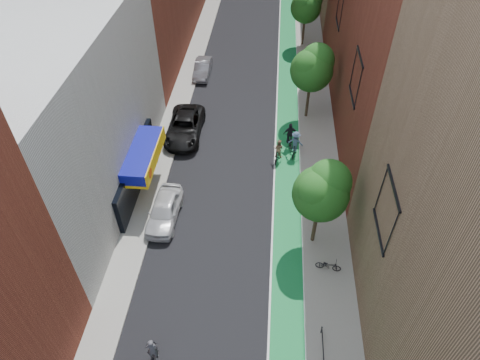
% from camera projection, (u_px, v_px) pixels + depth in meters
% --- Properties ---
extents(bike_lane, '(2.00, 68.00, 0.01)m').
position_uv_depth(bike_lane, '(288.00, 104.00, 39.54)').
color(bike_lane, '#14743B').
rests_on(bike_lane, ground).
extents(sidewalk_left, '(2.00, 68.00, 0.15)m').
position_uv_depth(sidewalk_left, '(181.00, 98.00, 40.08)').
color(sidewalk_left, gray).
rests_on(sidewalk_left, ground).
extents(sidewalk_right, '(3.00, 68.00, 0.15)m').
position_uv_depth(sidewalk_right, '(315.00, 104.00, 39.34)').
color(sidewalk_right, gray).
rests_on(sidewalk_right, ground).
extents(building_left_white, '(8.00, 20.00, 12.00)m').
position_uv_depth(building_left_white, '(62.00, 117.00, 27.62)').
color(building_left_white, silver).
rests_on(building_left_white, ground).
extents(tree_near, '(3.40, 3.36, 6.42)m').
position_uv_depth(tree_near, '(322.00, 190.00, 24.68)').
color(tree_near, '#332619').
rests_on(tree_near, ground).
extents(tree_mid, '(3.55, 3.53, 6.74)m').
position_uv_depth(tree_mid, '(313.00, 67.00, 34.65)').
color(tree_mid, '#332619').
rests_on(tree_mid, ground).
extents(tree_far, '(3.30, 3.25, 6.21)m').
position_uv_depth(tree_far, '(307.00, 5.00, 45.05)').
color(tree_far, '#332619').
rests_on(tree_far, ground).
extents(parked_car_white, '(2.03, 4.73, 1.59)m').
position_uv_depth(parked_car_white, '(164.00, 210.00, 28.76)').
color(parked_car_white, silver).
rests_on(parked_car_white, ground).
extents(parked_car_black, '(2.82, 6.05, 1.68)m').
position_uv_depth(parked_car_black, '(185.00, 127.00, 35.54)').
color(parked_car_black, black).
rests_on(parked_car_black, ground).
extents(parked_car_silver, '(1.50, 4.27, 1.41)m').
position_uv_depth(parked_car_silver, '(203.00, 68.00, 42.90)').
color(parked_car_silver, gray).
rests_on(parked_car_silver, ground).
extents(cyclist_lead, '(1.04, 1.91, 2.02)m').
position_uv_depth(cyclist_lead, '(153.00, 355.00, 21.70)').
color(cyclist_lead, black).
rests_on(cyclist_lead, ground).
extents(cyclist_lane_near, '(0.90, 1.84, 1.92)m').
position_uv_depth(cyclist_lane_near, '(278.00, 152.00, 33.20)').
color(cyclist_lane_near, black).
rests_on(cyclist_lane_near, ground).
extents(cyclist_lane_mid, '(1.15, 1.89, 2.21)m').
position_uv_depth(cyclist_lane_mid, '(290.00, 138.00, 34.41)').
color(cyclist_lane_mid, black).
rests_on(cyclist_lane_mid, ground).
extents(cyclist_lane_far, '(1.31, 1.87, 2.18)m').
position_uv_depth(cyclist_lane_far, '(295.00, 145.00, 33.56)').
color(cyclist_lane_far, black).
rests_on(cyclist_lane_far, ground).
extents(parked_bike_far, '(1.61, 0.77, 0.81)m').
position_uv_depth(parked_bike_far, '(328.00, 265.00, 25.81)').
color(parked_bike_far, black).
rests_on(parked_bike_far, sidewalk_right).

